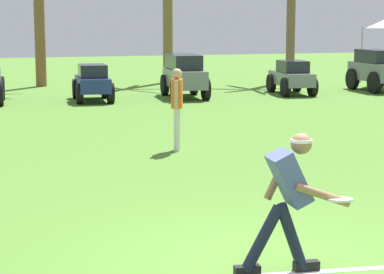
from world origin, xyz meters
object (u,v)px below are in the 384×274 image
Objects in this scene: frisbee_in_flight at (340,199)px; parked_car_slot_e at (184,74)px; teammate_near_sideline at (177,101)px; parked_car_slot_g at (376,69)px; parked_car_slot_d at (93,82)px; frisbee_thrower at (288,195)px; parked_car_slot_f at (292,77)px.

parked_car_slot_e reaches higher than frisbee_in_flight.
teammate_near_sideline reaches higher than frisbee_in_flight.
teammate_near_sideline reaches higher than parked_car_slot_g.
teammate_near_sideline reaches higher than parked_car_slot_e.
frisbee_in_flight is at bearing -121.23° from parked_car_slot_g.
parked_car_slot_e is at bearing 3.37° from parked_car_slot_d.
frisbee_thrower is 0.62× the size of parked_car_slot_d.
frisbee_thrower is 19.00m from parked_car_slot_g.
parked_car_slot_g is (9.51, 9.08, -0.20)m from teammate_near_sideline.
frisbee_thrower is at bearing -102.29° from parked_car_slot_e.
frisbee_in_flight is 0.15× the size of parked_car_slot_d.
parked_car_slot_d is 2.92m from parked_car_slot_e.
frisbee_in_flight is (0.44, -0.23, -0.02)m from frisbee_thrower.
parked_car_slot_d is (0.10, 15.93, -0.21)m from frisbee_in_flight.
teammate_near_sideline is at bearing -125.35° from parked_car_slot_f.
parked_car_slot_e is 1.08× the size of parked_car_slot_f.
parked_car_slot_d is (-0.21, 8.80, -0.38)m from teammate_near_sideline.
parked_car_slot_g reaches higher than parked_car_slot_f.
parked_car_slot_e is 6.81m from parked_car_slot_g.
frisbee_thrower is at bearing -91.99° from parked_car_slot_d.
teammate_near_sideline reaches higher than parked_car_slot_f.
parked_car_slot_e is at bearing 79.40° from frisbee_in_flight.
frisbee_in_flight is at bearing -90.37° from parked_car_slot_d.
frisbee_thrower is 0.90× the size of teammate_near_sideline.
parked_car_slot_g is (6.81, 0.11, 0.02)m from parked_car_slot_e.
parked_car_slot_g is (9.72, 0.28, 0.18)m from parked_car_slot_d.
frisbee_in_flight is at bearing -92.54° from teammate_near_sideline.
frisbee_thrower is 0.59× the size of parked_car_slot_g.
parked_car_slot_e is (3.46, 15.88, -0.07)m from frisbee_thrower.
frisbee_thrower is 0.57× the size of parked_car_slot_e.
frisbee_thrower reaches higher than frisbee_in_flight.
parked_car_slot_f is (6.64, 16.04, -0.21)m from frisbee_in_flight.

